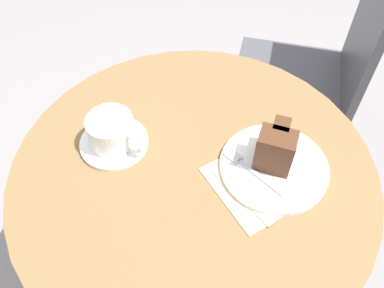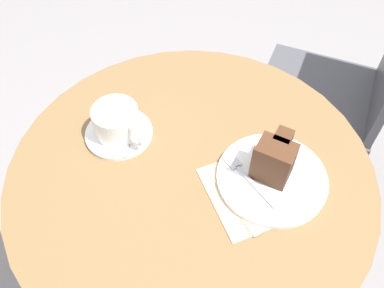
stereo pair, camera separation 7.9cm
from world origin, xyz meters
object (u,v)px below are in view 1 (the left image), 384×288
object	(u,v)px
teaspoon	(127,151)
fork	(247,167)
saucer	(114,143)
coffee_cup	(112,131)
cake_slice	(276,148)
napkin	(263,179)
cake_plate	(274,167)
cafe_chair	(325,63)

from	to	relation	value
teaspoon	fork	bearing A→B (deg)	89.67
saucer	coffee_cup	distance (m)	0.04
coffee_cup	fork	distance (m)	0.28
cake_slice	napkin	bearing A→B (deg)	-85.22
teaspoon	fork	size ratio (longest dim) A/B	0.64
napkin	cake_plate	bearing A→B (deg)	81.26
fork	saucer	bearing A→B (deg)	31.92
coffee_cup	napkin	xyz separation A→B (m)	(0.29, 0.10, -0.04)
teaspoon	cake_plate	world-z (taller)	teaspoon
fork	cafe_chair	distance (m)	0.66
coffee_cup	cafe_chair	size ratio (longest dim) A/B	0.14
teaspoon	napkin	distance (m)	0.27
teaspoon	cake_slice	xyz separation A→B (m)	(0.25, 0.15, 0.04)
cake_slice	cafe_chair	bearing A→B (deg)	99.37
saucer	cake_slice	distance (m)	0.33
fork	cake_plate	bearing A→B (deg)	-129.68
cake_slice	saucer	bearing A→B (deg)	-153.50
coffee_cup	saucer	bearing A→B (deg)	-135.84
teaspoon	cafe_chair	distance (m)	0.77
coffee_cup	napkin	distance (m)	0.31
teaspoon	fork	xyz separation A→B (m)	(0.22, 0.11, 0.00)
fork	cafe_chair	bearing A→B (deg)	-73.97
cake_plate	napkin	world-z (taller)	cake_plate
napkin	cafe_chair	xyz separation A→B (m)	(-0.10, 0.62, -0.19)
cafe_chair	teaspoon	bearing A→B (deg)	-34.44
saucer	fork	size ratio (longest dim) A/B	0.97
cake_plate	cake_slice	distance (m)	0.05
cake_plate	cafe_chair	size ratio (longest dim) A/B	0.24
saucer	fork	xyz separation A→B (m)	(0.26, 0.10, 0.01)
coffee_cup	fork	xyz separation A→B (m)	(0.26, 0.10, -0.03)
cake_plate	cafe_chair	world-z (taller)	cafe_chair
coffee_cup	teaspoon	bearing A→B (deg)	-7.53
cake_slice	napkin	distance (m)	0.06
saucer	cafe_chair	size ratio (longest dim) A/B	0.16
saucer	cake_plate	size ratio (longest dim) A/B	0.66
cake_slice	fork	distance (m)	0.07
coffee_cup	teaspoon	world-z (taller)	coffee_cup
teaspoon	cafe_chair	world-z (taller)	cafe_chair
napkin	fork	bearing A→B (deg)	-176.69
saucer	teaspoon	size ratio (longest dim) A/B	1.53
cake_slice	napkin	size ratio (longest dim) A/B	0.42
fork	cafe_chair	size ratio (longest dim) A/B	0.16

